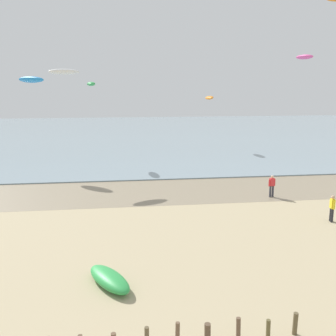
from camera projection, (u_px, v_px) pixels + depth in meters
The scene contains 10 objects.
wet_sand_strip at pixel (119, 193), 31.24m from camera, with size 120.00×7.70×0.01m, color gray.
sea at pixel (117, 134), 68.92m from camera, with size 160.00×70.00×0.10m, color #7F939E.
person_mid_beach at pixel (332, 208), 24.49m from camera, with size 0.27×0.56×1.71m.
person_trailing_behind at pixel (272, 185), 29.92m from camera, with size 0.56×0.28×1.71m.
grounded_kite at pixel (109, 279), 16.77m from camera, with size 2.94×1.06×0.59m, color green.
kite_aloft_0 at pixel (305, 57), 42.74m from camera, with size 2.73×0.87×0.44m, color #E54C99.
kite_aloft_3 at pixel (64, 72), 34.69m from camera, with size 2.79×0.89×0.45m, color white.
kite_aloft_5 at pixel (91, 84), 42.32m from camera, with size 2.74×0.88×0.44m, color green.
kite_aloft_6 at pixel (209, 98), 51.19m from camera, with size 2.68×0.86×0.43m, color orange.
kite_aloft_7 at pixel (31, 80), 38.00m from camera, with size 3.52×1.13×0.56m, color #2384D1.
Camera 1 is at (-0.03, -6.75, 8.42)m, focal length 41.94 mm.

